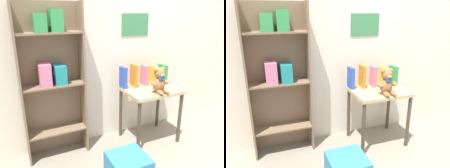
{
  "view_description": "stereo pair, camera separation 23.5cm",
  "coord_description": "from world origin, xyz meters",
  "views": [
    {
      "loc": [
        -1.32,
        -1.01,
        1.51
      ],
      "look_at": [
        -0.37,
        1.01,
        0.77
      ],
      "focal_mm": 35.0,
      "sensor_mm": 36.0,
      "label": 1
    },
    {
      "loc": [
        -1.1,
        -1.1,
        1.51
      ],
      "look_at": [
        -0.37,
        1.01,
        0.77
      ],
      "focal_mm": 35.0,
      "sensor_mm": 36.0,
      "label": 2
    }
  ],
  "objects": [
    {
      "name": "bookshelf_side",
      "position": [
        -0.97,
        1.17,
        0.9
      ],
      "size": [
        0.63,
        0.23,
        1.61
      ],
      "color": "#7F664C",
      "rests_on": "ground_plane"
    },
    {
      "name": "display_table",
      "position": [
        0.1,
        0.96,
        0.55
      ],
      "size": [
        0.62,
        0.48,
        0.66
      ],
      "color": "tan",
      "rests_on": "ground_plane"
    },
    {
      "name": "book_standing_yellow",
      "position": [
        0.24,
        1.12,
        0.77
      ],
      "size": [
        0.05,
        0.15,
        0.22
      ],
      "primitive_type": "cube",
      "rotation": [
        0.0,
        0.0,
        0.04
      ],
      "color": "gold",
      "rests_on": "display_table"
    },
    {
      "name": "wall_back",
      "position": [
        0.0,
        1.29,
        1.25
      ],
      "size": [
        4.8,
        0.07,
        2.5
      ],
      "color": "silver",
      "rests_on": "ground_plane"
    },
    {
      "name": "book_standing_green",
      "position": [
        0.39,
        1.12,
        0.77
      ],
      "size": [
        0.05,
        0.14,
        0.22
      ],
      "primitive_type": "cube",
      "rotation": [
        0.0,
        0.0,
        0.05
      ],
      "color": "#33934C",
      "rests_on": "display_table"
    },
    {
      "name": "book_standing_blue",
      "position": [
        -0.18,
        1.12,
        0.79
      ],
      "size": [
        0.05,
        0.12,
        0.25
      ],
      "primitive_type": "cube",
      "rotation": [
        0.0,
        0.0,
        0.04
      ],
      "color": "#2D51B7",
      "rests_on": "display_table"
    },
    {
      "name": "book_standing_pink",
      "position": [
        0.1,
        1.1,
        0.78
      ],
      "size": [
        0.05,
        0.13,
        0.24
      ],
      "primitive_type": "cube",
      "rotation": [
        0.0,
        0.0,
        0.03
      ],
      "color": "#D17093",
      "rests_on": "display_table"
    },
    {
      "name": "book_standing_orange",
      "position": [
        -0.04,
        1.11,
        0.79
      ],
      "size": [
        0.03,
        0.15,
        0.27
      ],
      "primitive_type": "cube",
      "rotation": [
        0.0,
        0.0,
        -0.02
      ],
      "color": "orange",
      "rests_on": "display_table"
    },
    {
      "name": "teddy_bear",
      "position": [
        0.12,
        0.82,
        0.79
      ],
      "size": [
        0.22,
        0.2,
        0.28
      ],
      "color": "#99663D",
      "rests_on": "display_table"
    }
  ]
}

